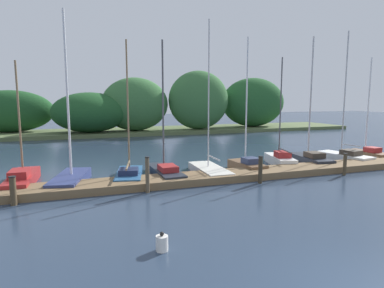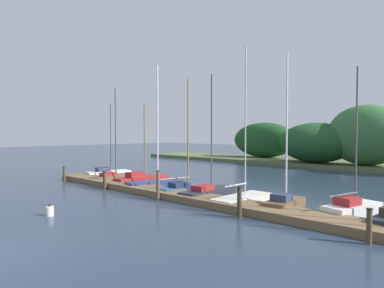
{
  "view_description": "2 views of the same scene",
  "coord_description": "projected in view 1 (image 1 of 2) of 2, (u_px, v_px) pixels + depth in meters",
  "views": [
    {
      "loc": [
        -5.47,
        -4.77,
        4.05
      ],
      "look_at": [
        0.03,
        11.05,
        1.74
      ],
      "focal_mm": 31.01,
      "sensor_mm": 36.0,
      "label": 1
    },
    {
      "loc": [
        11.1,
        -3.07,
        3.63
      ],
      "look_at": [
        -1.89,
        10.82,
        2.99
      ],
      "focal_mm": 31.87,
      "sensor_mm": 36.0,
      "label": 2
    }
  ],
  "objects": [
    {
      "name": "dock_pier",
      "position": [
        198.0,
        178.0,
        16.21
      ],
      "size": [
        28.24,
        1.8,
        0.35
      ],
      "color": "brown",
      "rests_on": "ground"
    },
    {
      "name": "far_shore",
      "position": [
        152.0,
        109.0,
        38.56
      ],
      "size": [
        56.98,
        8.52,
        7.27
      ],
      "color": "#56663D",
      "rests_on": "ground"
    },
    {
      "name": "sailboat_2",
      "position": [
        23.0,
        178.0,
        15.54
      ],
      "size": [
        1.21,
        4.32,
        5.76
      ],
      "rotation": [
        0.0,
        0.0,
        1.53
      ],
      "color": "maroon",
      "rests_on": "ground"
    },
    {
      "name": "sailboat_3",
      "position": [
        71.0,
        177.0,
        15.72
      ],
      "size": [
        2.05,
        4.02,
        8.04
      ],
      "rotation": [
        0.0,
        0.0,
        1.34
      ],
      "color": "navy",
      "rests_on": "ground"
    },
    {
      "name": "sailboat_4",
      "position": [
        129.0,
        174.0,
        16.57
      ],
      "size": [
        1.9,
        3.74,
        6.85
      ],
      "rotation": [
        0.0,
        0.0,
        1.36
      ],
      "color": "#285684",
      "rests_on": "ground"
    },
    {
      "name": "sailboat_5",
      "position": [
        165.0,
        170.0,
        17.19
      ],
      "size": [
        1.19,
        4.15,
        6.94
      ],
      "rotation": [
        0.0,
        0.0,
        1.59
      ],
      "color": "#232833",
      "rests_on": "ground"
    },
    {
      "name": "sailboat_6",
      "position": [
        209.0,
        169.0,
        17.88
      ],
      "size": [
        1.41,
        3.98,
        8.08
      ],
      "rotation": [
        0.0,
        0.0,
        1.54
      ],
      "color": "silver",
      "rests_on": "ground"
    },
    {
      "name": "sailboat_7",
      "position": [
        246.0,
        164.0,
        18.64
      ],
      "size": [
        1.22,
        2.88,
        7.34
      ],
      "rotation": [
        0.0,
        0.0,
        1.64
      ],
      "color": "brown",
      "rests_on": "ground"
    },
    {
      "name": "sailboat_8",
      "position": [
        280.0,
        159.0,
        20.37
      ],
      "size": [
        1.76,
        3.4,
        6.48
      ],
      "rotation": [
        0.0,
        0.0,
        1.32
      ],
      "color": "white",
      "rests_on": "ground"
    },
    {
      "name": "sailboat_9",
      "position": [
        309.0,
        158.0,
        20.62
      ],
      "size": [
        1.57,
        3.82,
        7.72
      ],
      "rotation": [
        0.0,
        0.0,
        1.46
      ],
      "color": "#232833",
      "rests_on": "ground"
    },
    {
      "name": "sailboat_10",
      "position": [
        343.0,
        155.0,
        21.57
      ],
      "size": [
        1.83,
        3.86,
        8.23
      ],
      "rotation": [
        0.0,
        0.0,
        1.75
      ],
      "color": "white",
      "rests_on": "ground"
    },
    {
      "name": "sailboat_11",
      "position": [
        367.0,
        153.0,
        22.35
      ],
      "size": [
        1.41,
        2.99,
        6.7
      ],
      "rotation": [
        0.0,
        0.0,
        1.69
      ],
      "color": "brown",
      "rests_on": "ground"
    },
    {
      "name": "mooring_piling_1",
      "position": [
        13.0,
        191.0,
        12.58
      ],
      "size": [
        0.27,
        0.27,
        1.13
      ],
      "color": "#4C3D28",
      "rests_on": "ground"
    },
    {
      "name": "mooring_piling_2",
      "position": [
        147.0,
        175.0,
        14.23
      ],
      "size": [
        0.2,
        0.2,
        1.58
      ],
      "color": "brown",
      "rests_on": "ground"
    },
    {
      "name": "mooring_piling_3",
      "position": [
        260.0,
        169.0,
        15.86
      ],
      "size": [
        0.23,
        0.23,
        1.33
      ],
      "color": "#3D3323",
      "rests_on": "ground"
    },
    {
      "name": "mooring_piling_4",
      "position": [
        345.0,
        164.0,
        17.53
      ],
      "size": [
        0.2,
        0.2,
        1.18
      ],
      "color": "#4C3D28",
      "rests_on": "ground"
    },
    {
      "name": "channel_buoy_1",
      "position": [
        162.0,
        243.0,
        8.84
      ],
      "size": [
        0.33,
        0.33,
        0.53
      ],
      "color": "white",
      "rests_on": "ground"
    }
  ]
}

